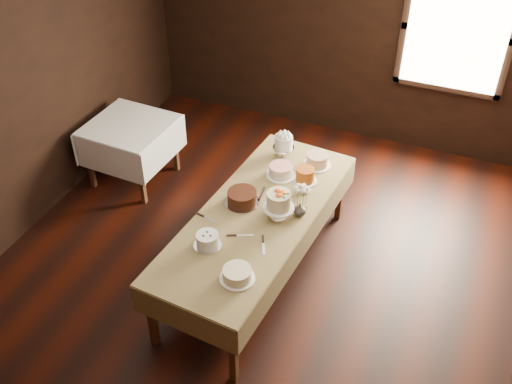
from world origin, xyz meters
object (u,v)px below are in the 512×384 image
(display_table, at_px, (257,218))
(cake_server_b, at_px, (264,248))
(flower_vase, at_px, (300,210))
(cake_lattice, at_px, (281,171))
(cake_cream, at_px, (237,275))
(cake_meringue, at_px, (284,146))
(cake_server_e, at_px, (210,220))
(cake_chocolate, at_px, (242,198))
(cake_swirl, at_px, (207,241))
(cake_server_a, at_px, (245,235))
(cake_flowers, at_px, (279,207))
(cake_caramel, at_px, (305,181))
(cake_server_c, at_px, (263,191))
(cake_speckled, at_px, (317,160))
(cake_server_d, at_px, (300,207))
(side_table, at_px, (130,131))

(display_table, relative_size, cake_server_b, 10.88)
(cake_server_b, relative_size, flower_vase, 1.92)
(cake_lattice, relative_size, cake_cream, 0.93)
(cake_meringue, xyz_separation_m, cake_server_e, (-0.25, -1.23, -0.11))
(cake_server_e, bearing_deg, cake_chocolate, 75.12)
(cake_swirl, bearing_deg, cake_server_a, 44.51)
(cake_server_b, bearing_deg, cake_flowers, 159.27)
(cake_chocolate, height_order, flower_vase, cake_chocolate)
(cake_caramel, height_order, cake_server_e, cake_caramel)
(cake_lattice, xyz_separation_m, flower_vase, (0.37, -0.50, 0.01))
(cake_server_a, bearing_deg, cake_meringue, 70.52)
(cake_lattice, xyz_separation_m, cake_server_b, (0.24, -1.05, -0.05))
(cake_lattice, bearing_deg, cake_flowers, -71.26)
(cake_cream, xyz_separation_m, cake_server_c, (-0.24, 1.14, -0.05))
(cake_flowers, bearing_deg, cake_server_e, -154.46)
(cake_swirl, distance_m, cake_server_b, 0.49)
(display_table, height_order, cake_chocolate, cake_chocolate)
(cake_server_b, bearing_deg, cake_swirl, -96.71)
(cake_server_e, bearing_deg, cake_caramel, 60.65)
(cake_speckled, relative_size, cake_lattice, 0.96)
(cake_meringue, xyz_separation_m, cake_caramel, (0.40, -0.49, 0.01))
(cake_flowers, xyz_separation_m, cake_server_d, (0.13, 0.21, -0.12))
(cake_chocolate, distance_m, flower_vase, 0.56)
(cake_flowers, height_order, cake_server_e, cake_flowers)
(cake_server_a, xyz_separation_m, cake_server_b, (0.21, -0.09, 0.00))
(cake_speckled, xyz_separation_m, cake_server_e, (-0.63, -1.18, -0.06))
(cake_cream, bearing_deg, side_table, 140.58)
(cake_flowers, height_order, cake_server_d, cake_flowers)
(cake_cream, height_order, cake_server_c, cake_cream)
(side_table, bearing_deg, cake_server_b, -31.36)
(cake_swirl, distance_m, cake_server_c, 0.90)
(cake_meringue, distance_m, cake_cream, 1.83)
(cake_chocolate, xyz_separation_m, cake_cream, (0.35, -0.91, -0.01))
(side_table, bearing_deg, cake_caramel, -10.82)
(side_table, relative_size, flower_vase, 7.53)
(side_table, xyz_separation_m, cake_meringue, (1.85, 0.06, 0.23))
(cake_cream, bearing_deg, cake_chocolate, 111.20)
(cake_lattice, xyz_separation_m, cake_server_e, (-0.35, -0.88, -0.05))
(cake_speckled, height_order, flower_vase, cake_speckled)
(cake_server_e, relative_size, flower_vase, 1.92)
(cake_server_d, bearing_deg, cake_lattice, 111.83)
(cake_caramel, height_order, cake_chocolate, cake_caramel)
(cake_chocolate, bearing_deg, cake_lattice, 71.44)
(cake_meringue, height_order, cake_lattice, cake_meringue)
(cake_meringue, bearing_deg, cake_server_a, -84.44)
(cake_caramel, relative_size, cake_cream, 0.81)
(cake_server_a, relative_size, cake_server_d, 1.00)
(side_table, relative_size, cake_speckled, 3.16)
(cake_server_d, distance_m, flower_vase, 0.12)
(cake_server_e, bearing_deg, side_table, 155.69)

